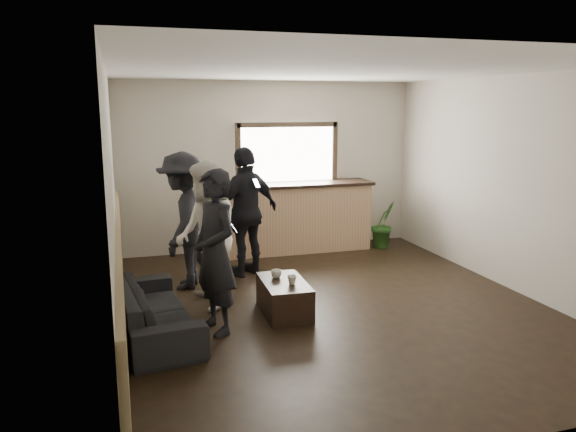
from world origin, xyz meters
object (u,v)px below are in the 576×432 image
object	(u,v)px
person_a	(215,252)
cup_b	(292,280)
bar_counter	(292,213)
sofa	(154,309)
person_d	(247,212)
person_b	(206,235)
cup_a	(276,274)
person_c	(184,221)
coffee_table	(284,297)
potted_plant	(383,224)

from	to	relation	value
person_a	cup_b	bearing A→B (deg)	79.16
bar_counter	sofa	world-z (taller)	bar_counter
bar_counter	person_d	bearing A→B (deg)	-132.57
sofa	person_b	world-z (taller)	person_b
cup_a	person_c	xyz separation A→B (m)	(-0.94, 1.18, 0.47)
coffee_table	potted_plant	distance (m)	3.57
cup_a	cup_b	world-z (taller)	cup_b
person_b	person_c	bearing A→B (deg)	-173.34
sofa	cup_b	distance (m)	1.57
cup_a	person_c	bearing A→B (deg)	128.35
cup_a	person_a	world-z (taller)	person_a
cup_a	potted_plant	world-z (taller)	potted_plant
bar_counter	potted_plant	xyz separation A→B (m)	(1.58, -0.24, -0.24)
cup_a	person_b	bearing A→B (deg)	156.35
coffee_table	person_a	world-z (taller)	person_a
cup_b	person_b	xyz separation A→B (m)	(-0.87, 0.62, 0.44)
coffee_table	cup_b	world-z (taller)	cup_b
person_a	person_c	size ratio (longest dim) A/B	0.97
coffee_table	potted_plant	bearing A→B (deg)	44.92
bar_counter	person_b	size ratio (longest dim) A/B	1.52
cup_b	potted_plant	size ratio (longest dim) A/B	0.14
cup_a	person_d	world-z (taller)	person_d
person_c	person_a	bearing A→B (deg)	22.73
coffee_table	bar_counter	bearing A→B (deg)	71.02
person_a	coffee_table	bearing A→B (deg)	87.71
coffee_table	person_d	world-z (taller)	person_d
person_b	sofa	bearing A→B (deg)	-51.04
bar_counter	sofa	xyz separation A→B (m)	(-2.45, -2.92, -0.37)
coffee_table	cup_a	bearing A→B (deg)	107.53
person_a	person_c	xyz separation A→B (m)	(-0.14, 1.62, 0.03)
bar_counter	coffee_table	xyz separation A→B (m)	(-0.95, -2.76, -0.44)
person_b	person_d	bearing A→B (deg)	142.38
sofa	person_d	xyz separation A→B (m)	(1.44, 1.81, 0.65)
person_a	person_b	size ratio (longest dim) A/B	0.99
coffee_table	person_b	world-z (taller)	person_b
person_b	person_d	world-z (taller)	person_d
potted_plant	person_d	distance (m)	2.78
coffee_table	sofa	bearing A→B (deg)	-174.16
person_a	person_c	distance (m)	1.63
potted_plant	person_d	world-z (taller)	person_d
potted_plant	person_c	size ratio (longest dim) A/B	0.45
cup_a	cup_b	bearing A→B (deg)	-69.41
person_d	cup_b	bearing A→B (deg)	67.03
coffee_table	person_b	bearing A→B (deg)	148.77
bar_counter	person_a	xyz separation A→B (m)	(-1.80, -3.04, 0.24)
cup_b	potted_plant	bearing A→B (deg)	46.95
cup_b	cup_a	bearing A→B (deg)	110.59
person_a	person_c	bearing A→B (deg)	164.49
potted_plant	person_b	size ratio (longest dim) A/B	0.46
coffee_table	person_c	size ratio (longest dim) A/B	0.49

